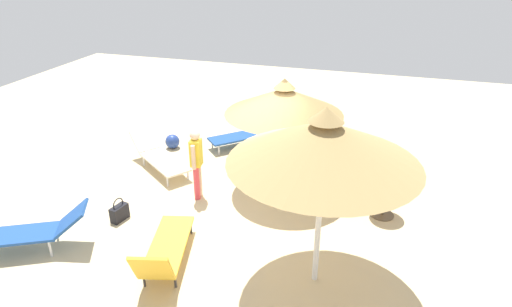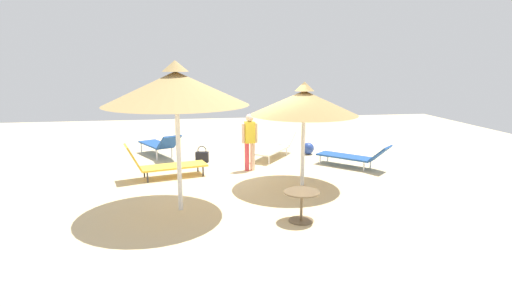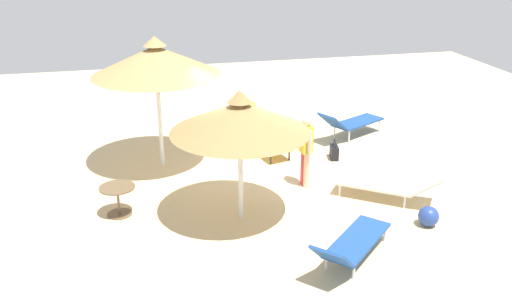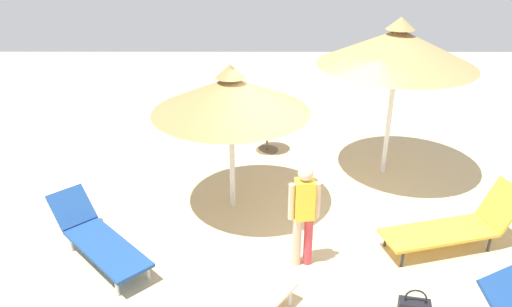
# 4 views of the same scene
# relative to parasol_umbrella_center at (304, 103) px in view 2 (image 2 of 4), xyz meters

# --- Properties ---
(ground) EXTENTS (24.00, 24.00, 0.10)m
(ground) POSITION_rel_parasol_umbrella_center_xyz_m (-1.25, 0.66, -2.12)
(ground) COLOR beige
(parasol_umbrella_center) EXTENTS (2.61, 2.61, 2.57)m
(parasol_umbrella_center) POSITION_rel_parasol_umbrella_center_xyz_m (0.00, 0.00, 0.00)
(parasol_umbrella_center) COLOR white
(parasol_umbrella_center) RESTS_ON ground
(parasol_umbrella_edge) EXTENTS (2.90, 2.90, 3.07)m
(parasol_umbrella_edge) POSITION_rel_parasol_umbrella_center_xyz_m (-2.98, -1.31, 0.46)
(parasol_umbrella_edge) COLOR white
(parasol_umbrella_edge) RESTS_ON ground
(lounge_chair_near_right) EXTENTS (1.51, 2.13, 0.85)m
(lounge_chair_near_right) POSITION_rel_parasol_umbrella_center_xyz_m (-3.72, 3.77, -1.64)
(lounge_chair_near_right) COLOR #1E478C
(lounge_chair_near_right) RESTS_ON ground
(lounge_chair_back) EXTENTS (1.80, 2.12, 0.74)m
(lounge_chair_back) POSITION_rel_parasol_umbrella_center_xyz_m (-0.06, 3.17, -1.72)
(lounge_chair_back) COLOR silver
(lounge_chair_back) RESTS_ON ground
(lounge_chair_far_left) EXTENTS (2.19, 1.13, 0.97)m
(lounge_chair_far_left) POSITION_rel_parasol_umbrella_center_xyz_m (-3.49, 1.22, -1.69)
(lounge_chair_far_left) COLOR gold
(lounge_chair_far_left) RESTS_ON ground
(lounge_chair_far_right) EXTENTS (1.89, 1.93, 0.76)m
(lounge_chair_far_right) POSITION_rel_parasol_umbrella_center_xyz_m (1.96, 1.49, -1.72)
(lounge_chair_far_right) COLOR #1E478C
(lounge_chair_far_right) RESTS_ON ground
(person_standing_front) EXTENTS (0.45, 0.25, 1.61)m
(person_standing_front) POSITION_rel_parasol_umbrella_center_xyz_m (-1.09, 1.65, -1.16)
(person_standing_front) COLOR #D83F4C
(person_standing_front) RESTS_ON ground
(handbag) EXTENTS (0.42, 0.25, 0.51)m
(handbag) POSITION_rel_parasol_umbrella_center_xyz_m (-2.40, 2.83, -1.89)
(handbag) COLOR black
(handbag) RESTS_ON ground
(side_table_round) EXTENTS (0.70, 0.70, 0.61)m
(side_table_round) POSITION_rel_parasol_umbrella_center_xyz_m (-0.65, -2.33, -1.65)
(side_table_round) COLOR brown
(side_table_round) RESTS_ON ground
(beach_ball) EXTENTS (0.39, 0.39, 0.39)m
(beach_ball) POSITION_rel_parasol_umbrella_center_xyz_m (1.13, 3.41, -1.87)
(beach_ball) COLOR navy
(beach_ball) RESTS_ON ground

